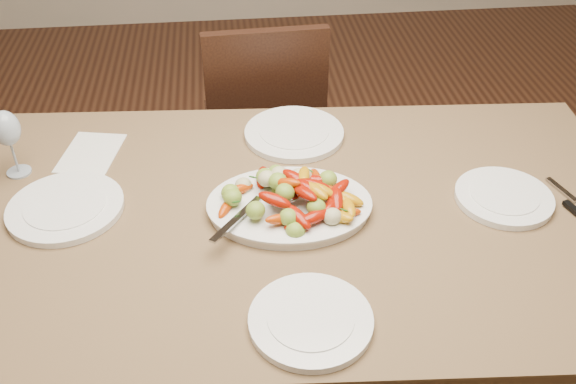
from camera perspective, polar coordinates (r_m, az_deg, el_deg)
The scene contains 13 objects.
floor at distance 2.25m, azimuth -0.80°, elevation -15.34°, with size 6.00×6.00×0.00m, color #3E2013.
dining_table at distance 1.90m, azimuth -0.00°, elevation -10.61°, with size 1.84×1.04×0.76m, color brown.
chair_far at distance 2.51m, azimuth -2.37°, elevation 5.91°, with size 0.42×0.42×0.95m, color black, non-canonical shape.
serving_platter at distance 1.63m, azimuth 0.12°, elevation -1.38°, with size 0.41×0.30×0.02m, color white.
roasted_vegetables at distance 1.59m, azimuth 0.12°, elevation 0.22°, with size 0.33×0.23×0.09m, color #860E02, non-canonical shape.
serving_spoon at distance 1.57m, azimuth -2.18°, elevation -1.24°, with size 0.28×0.06×0.03m, color #9EA0A8, non-canonical shape.
plate_left at distance 1.73m, azimuth -19.16°, elevation -1.33°, with size 0.29×0.29×0.02m, color white.
plate_right at distance 1.76m, azimuth 18.63°, elevation -0.47°, with size 0.25×0.25×0.02m, color white.
plate_far at distance 1.92m, azimuth 0.55°, elevation 5.21°, with size 0.30×0.30×0.02m, color white.
plate_near at distance 1.36m, azimuth 2.03°, elevation -11.35°, with size 0.26×0.26×0.02m, color white.
wine_glass at distance 1.86m, azimuth -23.50°, elevation 4.13°, with size 0.08×0.08×0.20m, color #8C99A5, non-canonical shape.
menu_card at distance 1.93m, azimuth -17.12°, elevation 3.33°, with size 0.15×0.21×0.00m, color silver.
table_knife at distance 1.81m, azimuth 23.75°, elevation -0.86°, with size 0.02×0.20×0.01m, color #9EA0A8, non-canonical shape.
Camera 1 is at (-0.12, -1.35, 1.79)m, focal length 40.00 mm.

